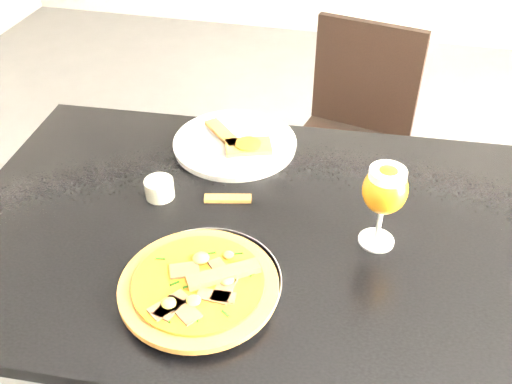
% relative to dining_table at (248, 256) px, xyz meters
% --- Properties ---
extents(dining_table, '(1.24, 0.87, 0.75)m').
position_rel_dining_table_xyz_m(dining_table, '(0.00, 0.00, 0.00)').
color(dining_table, black).
rests_on(dining_table, ground).
extents(chair_far, '(0.46, 0.46, 0.83)m').
position_rel_dining_table_xyz_m(chair_far, '(0.15, 0.84, -0.20)').
color(chair_far, black).
rests_on(chair_far, ground).
extents(plate_main, '(0.37, 0.37, 0.01)m').
position_rel_dining_table_xyz_m(plate_main, '(-0.04, -0.18, 0.10)').
color(plate_main, silver).
rests_on(plate_main, dining_table).
extents(pizza, '(0.29, 0.29, 0.03)m').
position_rel_dining_table_xyz_m(pizza, '(-0.04, -0.20, 0.11)').
color(pizza, brown).
rests_on(pizza, plate_main).
extents(plate_second, '(0.38, 0.38, 0.02)m').
position_rel_dining_table_xyz_m(plate_second, '(-0.10, 0.27, 0.10)').
color(plate_second, silver).
rests_on(plate_second, dining_table).
extents(crust_scraps, '(0.19, 0.15, 0.02)m').
position_rel_dining_table_xyz_m(crust_scraps, '(-0.08, 0.26, 0.11)').
color(crust_scraps, brown).
rests_on(crust_scraps, plate_second).
extents(loose_crust, '(0.10, 0.05, 0.01)m').
position_rel_dining_table_xyz_m(loose_crust, '(-0.06, 0.07, 0.09)').
color(loose_crust, brown).
rests_on(loose_crust, dining_table).
extents(sauce_cup, '(0.06, 0.06, 0.04)m').
position_rel_dining_table_xyz_m(sauce_cup, '(-0.21, 0.05, 0.11)').
color(sauce_cup, '#B5B6A3').
rests_on(sauce_cup, dining_table).
extents(beer_glass, '(0.09, 0.09, 0.18)m').
position_rel_dining_table_xyz_m(beer_glass, '(0.26, 0.01, 0.22)').
color(beer_glass, silver).
rests_on(beer_glass, dining_table).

